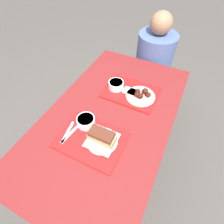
% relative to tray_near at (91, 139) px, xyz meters
% --- Properties ---
extents(ground_plane, '(12.00, 12.00, 0.00)m').
position_rel_tray_near_xyz_m(ground_plane, '(0.01, 0.24, -0.78)').
color(ground_plane, '#4C4742').
extents(picnic_table, '(0.84, 1.49, 0.77)m').
position_rel_tray_near_xyz_m(picnic_table, '(0.01, 0.24, -0.11)').
color(picnic_table, maroon).
rests_on(picnic_table, ground_plane).
extents(picnic_bench_far, '(0.80, 0.28, 0.45)m').
position_rel_tray_near_xyz_m(picnic_bench_far, '(0.01, 1.20, -0.40)').
color(picnic_bench_far, maroon).
rests_on(picnic_bench_far, ground_plane).
extents(tray_near, '(0.41, 0.31, 0.01)m').
position_rel_tray_near_xyz_m(tray_near, '(0.00, 0.00, 0.00)').
color(tray_near, red).
rests_on(tray_near, picnic_table).
extents(tray_far, '(0.41, 0.31, 0.01)m').
position_rel_tray_near_xyz_m(tray_far, '(0.06, 0.51, 0.00)').
color(tray_far, red).
rests_on(tray_far, picnic_table).
extents(bowl_coleslaw_near, '(0.12, 0.12, 0.06)m').
position_rel_tray_near_xyz_m(bowl_coleslaw_near, '(-0.09, 0.09, 0.04)').
color(bowl_coleslaw_near, silver).
rests_on(bowl_coleslaw_near, tray_near).
extents(brisket_sandwich_plate, '(0.19, 0.19, 0.09)m').
position_rel_tray_near_xyz_m(brisket_sandwich_plate, '(0.07, 0.02, 0.04)').
color(brisket_sandwich_plate, beige).
rests_on(brisket_sandwich_plate, tray_near).
extents(plastic_fork_near, '(0.04, 0.17, 0.00)m').
position_rel_tray_near_xyz_m(plastic_fork_near, '(-0.16, -0.02, 0.01)').
color(plastic_fork_near, white).
rests_on(plastic_fork_near, tray_near).
extents(plastic_knife_near, '(0.04, 0.17, 0.00)m').
position_rel_tray_near_xyz_m(plastic_knife_near, '(-0.14, -0.02, 0.01)').
color(plastic_knife_near, white).
rests_on(plastic_knife_near, tray_near).
extents(condiment_packet, '(0.04, 0.03, 0.01)m').
position_rel_tray_near_xyz_m(condiment_packet, '(-0.02, 0.07, 0.01)').
color(condiment_packet, '#A59E93').
rests_on(condiment_packet, tray_near).
extents(bowl_coleslaw_far, '(0.12, 0.12, 0.06)m').
position_rel_tray_near_xyz_m(bowl_coleslaw_far, '(-0.06, 0.50, 0.04)').
color(bowl_coleslaw_far, silver).
rests_on(bowl_coleslaw_far, tray_far).
extents(wings_plate_far, '(0.22, 0.22, 0.06)m').
position_rel_tray_near_xyz_m(wings_plate_far, '(0.15, 0.49, 0.02)').
color(wings_plate_far, beige).
rests_on(wings_plate_far, tray_far).
extents(napkin_far, '(0.11, 0.08, 0.01)m').
position_rel_tray_near_xyz_m(napkin_far, '(0.06, 0.50, 0.01)').
color(napkin_far, white).
rests_on(napkin_far, tray_far).
extents(person_seated_across, '(0.38, 0.38, 0.69)m').
position_rel_tray_near_xyz_m(person_seated_across, '(0.05, 1.20, -0.05)').
color(person_seated_across, '#4C6093').
rests_on(person_seated_across, picnic_bench_far).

